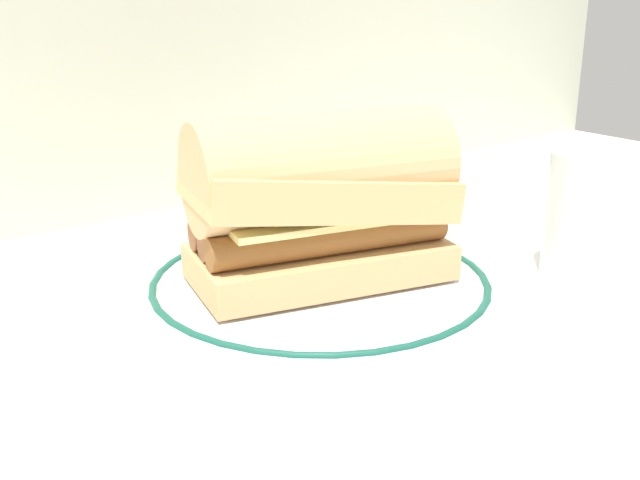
# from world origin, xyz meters

# --- Properties ---
(ground_plane) EXTENTS (1.50, 1.50, 0.00)m
(ground_plane) POSITION_xyz_m (0.00, 0.00, 0.00)
(ground_plane) COLOR white
(plate) EXTENTS (0.28, 0.28, 0.01)m
(plate) POSITION_xyz_m (0.02, 0.02, 0.01)
(plate) COLOR white
(plate) RESTS_ON ground_plane
(sausage_sandwich) EXTENTS (0.21, 0.14, 0.13)m
(sausage_sandwich) POSITION_xyz_m (0.02, 0.02, 0.08)
(sausage_sandwich) COLOR tan
(sausage_sandwich) RESTS_ON plate
(drinking_glass) EXTENTS (0.06, 0.06, 0.10)m
(drinking_glass) POSITION_xyz_m (0.21, -0.08, 0.05)
(drinking_glass) COLOR silver
(drinking_glass) RESTS_ON ground_plane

